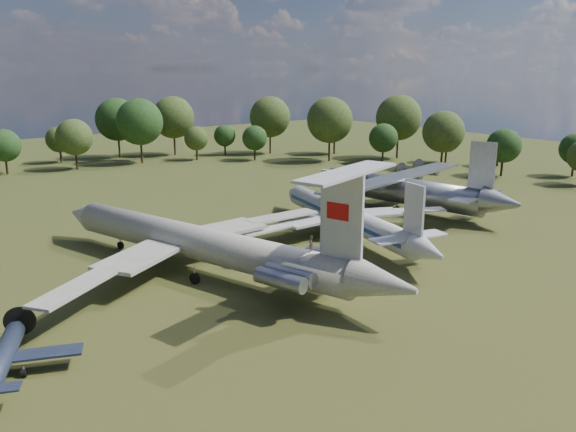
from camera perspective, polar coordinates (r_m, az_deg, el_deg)
ground at (r=64.77m, az=-7.34°, el=-5.90°), size 300.00×300.00×0.00m
il62_airliner at (r=64.97m, az=-8.86°, el=-3.37°), size 56.23×64.76×5.39m
tu104_jet at (r=78.62m, az=5.98°, el=-0.51°), size 40.68×48.78×4.28m
an12_transport at (r=94.79m, az=11.33°, el=2.26°), size 43.28×46.80×5.41m
small_prop_west at (r=48.79m, az=-27.00°, el=-13.21°), size 16.48×18.69×2.27m
person_on_il62 at (r=54.73m, az=2.34°, el=-2.78°), size 0.72×0.61×1.67m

